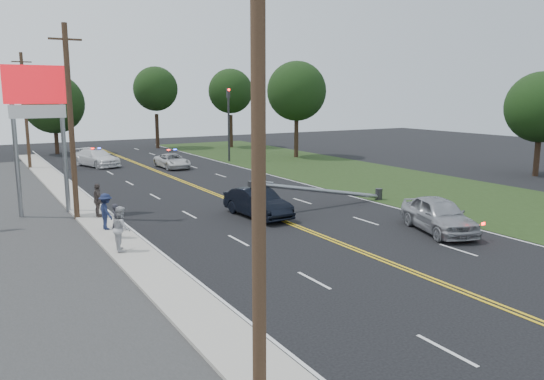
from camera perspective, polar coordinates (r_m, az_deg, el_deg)
ground at (r=22.76m, az=9.38°, el=-6.49°), size 120.00×120.00×0.00m
sidewalk at (r=28.07m, az=-17.88°, el=-3.51°), size 1.80×70.00×0.12m
grass_verge at (r=38.89m, az=15.42°, el=0.29°), size 12.00×80.00×0.01m
centerline_yellow at (r=30.86m, az=-2.48°, el=-1.88°), size 0.36×80.00×0.00m
pylon_sign at (r=30.94m, az=-23.96°, el=8.46°), size 3.20×0.35×8.00m
traffic_signal at (r=51.82m, az=-4.69°, el=7.72°), size 0.28×0.41×7.05m
fallen_streetlight at (r=31.20m, az=6.05°, el=-0.09°), size 9.36×0.44×1.91m
utility_pole_near at (r=10.06m, az=-1.45°, el=2.05°), size 1.60×0.28×10.00m
utility_pole_mid at (r=29.16m, az=-20.83°, el=6.82°), size 1.60×0.28×10.00m
utility_pole_far at (r=50.98m, az=-24.99°, el=7.75°), size 1.60×0.28×10.00m
tree_6 at (r=62.67m, az=-22.42°, el=8.57°), size 6.43×6.43×8.68m
tree_7 at (r=65.84m, az=-12.42°, el=10.56°), size 5.27×5.27×9.73m
tree_8 at (r=65.62m, az=-4.49°, el=10.54°), size 5.38×5.38×9.52m
tree_9 at (r=55.08m, az=2.67°, el=10.57°), size 6.07×6.07×9.82m
tree_12 at (r=47.24m, az=26.99°, el=7.94°), size 5.57×5.57×8.27m
crashed_sedan at (r=28.40m, az=-1.56°, el=-1.38°), size 1.97×4.80×1.55m
waiting_sedan at (r=26.52m, az=17.49°, el=-2.55°), size 3.45×5.30×1.68m
emergency_a at (r=47.99m, az=-10.68°, el=3.08°), size 2.29×4.60×1.25m
emergency_b at (r=50.86m, az=-18.36°, el=3.31°), size 3.89×5.82×1.57m
bystander_a at (r=24.87m, az=-16.39°, el=-3.18°), size 0.38×0.57×1.57m
bystander_b at (r=22.78m, az=-15.91°, el=-4.00°), size 0.81×0.98×1.86m
bystander_c at (r=26.51m, az=-17.43°, el=-2.21°), size 0.80×1.21×1.75m
bystander_d at (r=29.29m, az=-18.22°, el=-1.07°), size 0.53×1.08×1.78m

